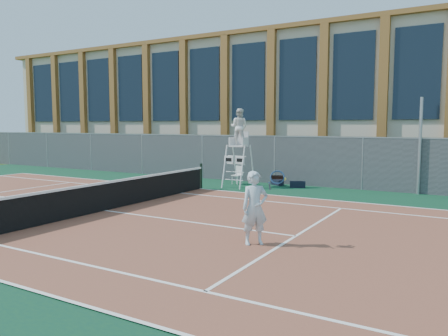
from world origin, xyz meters
The scene contains 13 objects.
ground centered at (0.00, 0.00, 0.00)m, with size 120.00×120.00×0.00m, color #233814.
apron centered at (0.00, 1.00, 0.01)m, with size 36.00×20.00×0.01m, color #0C3728.
tennis_court centered at (0.00, 0.00, 0.02)m, with size 23.77×10.97×0.02m, color brown.
tennis_net centered at (0.00, 0.00, 0.54)m, with size 0.10×11.30×1.10m.
fence centered at (0.00, 8.80, 1.10)m, with size 40.00×0.06×2.20m, color #595E60, non-canonical shape.
hedge centered at (0.00, 10.00, 1.10)m, with size 40.00×1.40×2.20m, color black.
building centered at (0.00, 17.95, 4.15)m, with size 45.00×10.60×8.22m.
steel_pole centered at (8.20, 8.70, 1.91)m, with size 0.12×0.12×3.81m, color #9EA0A5.
umpire_chair centered at (1.06, 7.05, 2.55)m, with size 0.98×1.50×3.49m.
plastic_chair centered at (0.64, 7.75, 0.50)m, with size 0.46×0.46×0.84m.
sports_bag_near centered at (3.44, 8.02, 0.15)m, with size 0.66×0.26×0.28m, color black.
sports_bag_far centered at (2.34, 8.33, 0.14)m, with size 0.63×0.27×0.25m, color black.
tennis_player centered at (5.85, -1.14, 0.87)m, with size 0.99×0.79×1.69m.
Camera 1 is at (10.11, -9.90, 2.73)m, focal length 35.00 mm.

